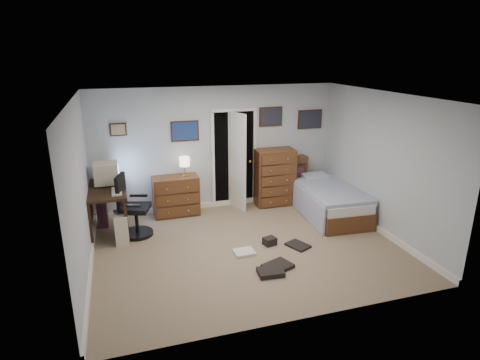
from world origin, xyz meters
The scene contains 15 objects.
floor centered at (0.00, 0.00, -0.01)m, with size 5.00×4.00×0.02m, color #83705A.
computer_desk centered at (-2.30, 1.42, 0.64)m, with size 0.67×1.44×0.83m.
crt_monitor centered at (-2.18, 1.58, 1.04)m, with size 0.43×0.40×0.40m.
keyboard centered at (-2.02, 1.08, 0.85)m, with size 0.17×0.44×0.03m, color beige.
pc_tower centered at (-2.00, 0.88, 0.25)m, with size 0.23×0.47×0.50m.
office_chair centered at (-1.79, 1.05, 0.44)m, with size 0.69×0.69×1.13m.
media_stack centered at (-2.32, 1.58, 0.45)m, with size 0.18×0.18×0.89m, color maroon.
low_dresser centered at (-0.92, 1.77, 0.40)m, with size 0.89×0.45×0.79m, color brown.
table_lamp centered at (-0.72, 1.78, 1.08)m, with size 0.20×0.20×0.39m.
doorway centered at (0.35, 2.27, 1.00)m, with size 0.96×1.12×2.05m.
tall_dresser centered at (1.17, 1.75, 0.60)m, with size 0.82×0.48×1.20m, color brown.
headboard_bookcase centered at (1.41, 1.86, 0.52)m, with size 1.11×0.35×0.98m.
bed centered at (1.99, 0.88, 0.30)m, with size 1.14×1.98×0.63m.
wall_posters centered at (0.57, 1.98, 1.75)m, with size 4.38×0.04×0.60m.
floor_clutter centered at (0.24, -0.53, 0.03)m, with size 1.31×1.15×0.13m.
Camera 1 is at (-1.91, -5.76, 3.15)m, focal length 30.00 mm.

